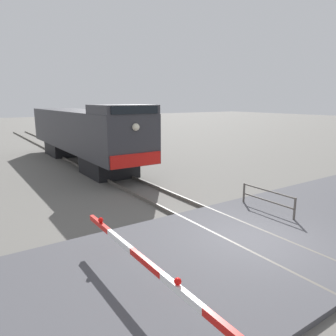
# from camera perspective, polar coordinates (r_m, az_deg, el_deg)

# --- Properties ---
(ground_plane) EXTENTS (160.00, 160.00, 0.00)m
(ground_plane) POSITION_cam_1_polar(r_m,az_deg,el_deg) (10.15, 15.37, -12.99)
(ground_plane) COLOR #605E59
(rail_track_left) EXTENTS (0.08, 80.00, 0.15)m
(rail_track_left) POSITION_cam_1_polar(r_m,az_deg,el_deg) (9.63, 12.53, -13.78)
(rail_track_left) COLOR #59544C
(rail_track_left) RESTS_ON ground_plane
(rail_track_right) EXTENTS (0.08, 80.00, 0.15)m
(rail_track_right) POSITION_cam_1_polar(r_m,az_deg,el_deg) (10.64, 17.98, -11.51)
(rail_track_right) COLOR #59544C
(rail_track_right) RESTS_ON ground_plane
(road_surface) EXTENTS (36.00, 6.15, 0.15)m
(road_surface) POSITION_cam_1_polar(r_m,az_deg,el_deg) (10.12, 15.40, -12.61)
(road_surface) COLOR #47474C
(road_surface) RESTS_ON ground_plane
(locomotive) EXTENTS (2.88, 15.30, 4.01)m
(locomotive) POSITION_cam_1_polar(r_m,az_deg,el_deg) (21.95, -15.07, 6.22)
(locomotive) COLOR black
(locomotive) RESTS_ON ground_plane
(crossing_gate) EXTENTS (0.36, 6.90, 1.17)m
(crossing_gate) POSITION_cam_1_polar(r_m,az_deg,el_deg) (5.47, 9.24, -27.78)
(crossing_gate) COLOR silver
(crossing_gate) RESTS_ON ground_plane
(guard_railing) EXTENTS (0.08, 2.42, 0.95)m
(guard_railing) POSITION_cam_1_polar(r_m,az_deg,el_deg) (12.52, 17.53, -5.24)
(guard_railing) COLOR #4C4742
(guard_railing) RESTS_ON ground_plane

